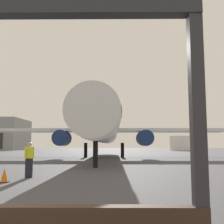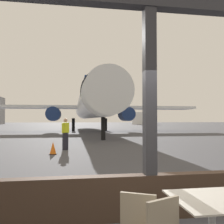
{
  "view_description": "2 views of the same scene",
  "coord_description": "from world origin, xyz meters",
  "px_view_note": "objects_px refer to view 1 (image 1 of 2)",
  "views": [
    {
      "loc": [
        2.5,
        -4.12,
        1.6
      ],
      "look_at": [
        2.33,
        15.98,
        3.99
      ],
      "focal_mm": 44.68,
      "sensor_mm": 36.0,
      "label": 1
    },
    {
      "loc": [
        -1.3,
        -4.05,
        1.66
      ],
      "look_at": [
        1.81,
        15.52,
        2.29
      ],
      "focal_mm": 39.35,
      "sensor_mm": 36.0,
      "label": 2
    }
  ],
  "objects_px": {
    "ground_crew_worker": "(29,159)",
    "traffic_cone": "(4,176)",
    "airplane": "(104,128)",
    "fuel_storage_tank": "(180,143)"
  },
  "relations": [
    {
      "from": "airplane",
      "to": "fuel_storage_tank",
      "type": "distance_m",
      "value": 53.83
    },
    {
      "from": "airplane",
      "to": "ground_crew_worker",
      "type": "bearing_deg",
      "value": -97.84
    },
    {
      "from": "ground_crew_worker",
      "to": "fuel_storage_tank",
      "type": "height_order",
      "value": "fuel_storage_tank"
    },
    {
      "from": "ground_crew_worker",
      "to": "fuel_storage_tank",
      "type": "bearing_deg",
      "value": 71.15
    },
    {
      "from": "ground_crew_worker",
      "to": "airplane",
      "type": "bearing_deg",
      "value": 82.16
    },
    {
      "from": "traffic_cone",
      "to": "airplane",
      "type": "bearing_deg",
      "value": 81.41
    },
    {
      "from": "airplane",
      "to": "fuel_storage_tank",
      "type": "xyz_separation_m",
      "value": [
        21.12,
        49.49,
        -1.59
      ]
    },
    {
      "from": "ground_crew_worker",
      "to": "traffic_cone",
      "type": "height_order",
      "value": "ground_crew_worker"
    },
    {
      "from": "airplane",
      "to": "fuel_storage_tank",
      "type": "height_order",
      "value": "airplane"
    },
    {
      "from": "ground_crew_worker",
      "to": "traffic_cone",
      "type": "distance_m",
      "value": 1.89
    }
  ]
}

